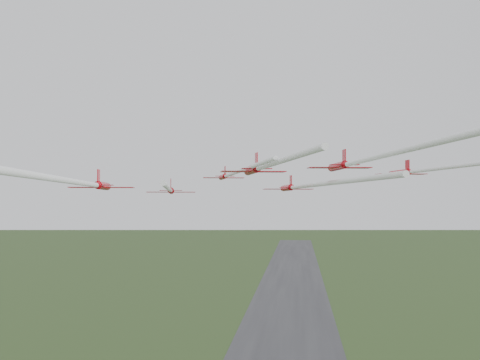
# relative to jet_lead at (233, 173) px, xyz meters

# --- Properties ---
(runway) EXTENTS (38.00, 900.00, 0.04)m
(runway) POSITION_rel_jet_lead_xyz_m (7.51, 189.77, -54.13)
(runway) COLOR #353537
(runway) RESTS_ON ground
(jet_lead) EXTENTS (17.70, 61.60, 2.55)m
(jet_lead) POSITION_rel_jet_lead_xyz_m (0.00, 0.00, 0.00)
(jet_lead) COLOR #BD030F
(jet_row2_left) EXTENTS (14.09, 54.10, 2.49)m
(jet_row2_left) POSITION_rel_jet_lead_xyz_m (-7.38, -19.51, -3.27)
(jet_row2_left) COLOR #BD030F
(jet_row2_right) EXTENTS (15.80, 64.24, 2.67)m
(jet_row2_right) POSITION_rel_jet_lead_xyz_m (13.05, -15.85, -2.65)
(jet_row2_right) COLOR #BD030F
(jet_row3_left) EXTENTS (15.70, 67.37, 2.79)m
(jet_row3_left) POSITION_rel_jet_lead_xyz_m (-13.61, -40.30, -2.79)
(jet_row3_left) COLOR #BD030F
(jet_row3_mid) EXTENTS (14.47, 46.96, 2.94)m
(jet_row3_mid) POSITION_rel_jet_lead_xyz_m (7.03, -26.66, -0.32)
(jet_row3_mid) COLOR #BD030F
(jet_row3_right) EXTENTS (12.33, 44.04, 2.36)m
(jet_row3_right) POSITION_rel_jet_lead_xyz_m (30.16, -19.63, -0.50)
(jet_row3_right) COLOR #BD030F
(jet_row4_right) EXTENTS (12.79, 58.55, 2.35)m
(jet_row4_right) POSITION_rel_jet_lead_xyz_m (19.42, -47.43, -0.62)
(jet_row4_right) COLOR #BD030F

